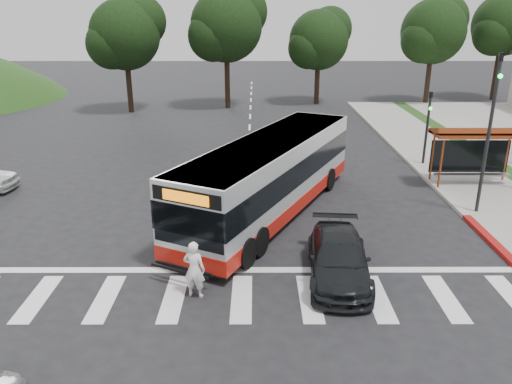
{
  "coord_description": "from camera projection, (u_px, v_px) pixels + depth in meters",
  "views": [
    {
      "loc": [
        0.4,
        -17.7,
        7.93
      ],
      "look_at": [
        0.43,
        -0.24,
        1.6
      ],
      "focal_mm": 35.0,
      "sensor_mm": 36.0,
      "label": 1
    }
  ],
  "objects": [
    {
      "name": "ground",
      "position": [
        245.0,
        229.0,
        19.34
      ],
      "size": [
        140.0,
        140.0,
        0.0
      ],
      "primitive_type": "plane",
      "color": "black",
      "rests_on": "ground"
    },
    {
      "name": "sidewalk_east",
      "position": [
        452.0,
        167.0,
        26.86
      ],
      "size": [
        4.0,
        40.0,
        0.12
      ],
      "primitive_type": "cube",
      "color": "gray",
      "rests_on": "ground"
    },
    {
      "name": "curb_east",
      "position": [
        415.0,
        166.0,
        26.85
      ],
      "size": [
        0.3,
        40.0,
        0.15
      ],
      "primitive_type": "cube",
      "color": "#9E9991",
      "rests_on": "ground"
    },
    {
      "name": "curb_east_red",
      "position": [
        501.0,
        250.0,
        17.45
      ],
      "size": [
        0.32,
        6.0,
        0.15
      ],
      "primitive_type": "cube",
      "color": "maroon",
      "rests_on": "ground"
    },
    {
      "name": "crosswalk_ladder",
      "position": [
        242.0,
        298.0,
        14.64
      ],
      "size": [
        18.0,
        2.6,
        0.01
      ],
      "primitive_type": "cube",
      "color": "silver",
      "rests_on": "ground"
    },
    {
      "name": "bus_shelter",
      "position": [
        477.0,
        138.0,
        23.36
      ],
      "size": [
        4.2,
        1.6,
        2.86
      ],
      "color": "#913A18",
      "rests_on": "sidewalk_east"
    },
    {
      "name": "traffic_signal_ne_tall",
      "position": [
        491.0,
        122.0,
        19.44
      ],
      "size": [
        0.18,
        0.37,
        6.5
      ],
      "color": "black",
      "rests_on": "ground"
    },
    {
      "name": "traffic_signal_ne_short",
      "position": [
        428.0,
        120.0,
        26.5
      ],
      "size": [
        0.18,
        0.37,
        4.0
      ],
      "color": "black",
      "rests_on": "ground"
    },
    {
      "name": "tree_ne_a",
      "position": [
        434.0,
        30.0,
        43.58
      ],
      "size": [
        6.16,
        5.74,
        9.3
      ],
      "color": "black",
      "rests_on": "parking_lot"
    },
    {
      "name": "tree_ne_b",
      "position": [
        504.0,
        23.0,
        45.29
      ],
      "size": [
        6.16,
        5.74,
        10.02
      ],
      "color": "black",
      "rests_on": "ground"
    },
    {
      "name": "tree_north_a",
      "position": [
        227.0,
        24.0,
        41.49
      ],
      "size": [
        6.6,
        6.15,
        10.17
      ],
      "color": "black",
      "rests_on": "ground"
    },
    {
      "name": "tree_north_b",
      "position": [
        319.0,
        39.0,
        43.8
      ],
      "size": [
        5.72,
        5.33,
        8.43
      ],
      "color": "black",
      "rests_on": "ground"
    },
    {
      "name": "tree_north_c",
      "position": [
        126.0,
        33.0,
        39.8
      ],
      "size": [
        6.16,
        5.74,
        9.3
      ],
      "color": "black",
      "rests_on": "ground"
    },
    {
      "name": "transit_bus",
      "position": [
        271.0,
        178.0,
        20.28
      ],
      "size": [
        7.72,
        12.03,
        3.13
      ],
      "primitive_type": null,
      "rotation": [
        0.0,
        0.0,
        -0.46
      ],
      "color": "silver",
      "rests_on": "ground"
    },
    {
      "name": "pedestrian",
      "position": [
        194.0,
        269.0,
        14.47
      ],
      "size": [
        0.72,
        0.56,
        1.77
      ],
      "primitive_type": "imported",
      "rotation": [
        0.0,
        0.0,
        2.91
      ],
      "color": "white",
      "rests_on": "ground"
    },
    {
      "name": "dark_sedan",
      "position": [
        339.0,
        258.0,
        15.6
      ],
      "size": [
        2.22,
        4.69,
        1.32
      ],
      "primitive_type": "imported",
      "rotation": [
        0.0,
        0.0,
        -0.08
      ],
      "color": "black",
      "rests_on": "ground"
    }
  ]
}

